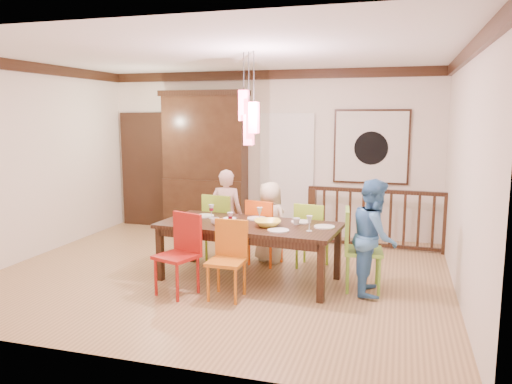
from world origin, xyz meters
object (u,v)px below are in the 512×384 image
(dining_table, at_px, (249,229))
(balustrade, at_px, (377,218))
(chair_end_right, at_px, (364,244))
(person_end_right, at_px, (374,237))
(person_far_mid, at_px, (270,222))
(chair_far_left, at_px, (223,222))
(person_far_left, at_px, (227,214))
(china_hutch, at_px, (205,162))

(dining_table, relative_size, balustrade, 1.06)
(chair_end_right, relative_size, person_end_right, 0.72)
(balustrade, bearing_deg, person_far_mid, -136.58)
(dining_table, distance_m, chair_far_left, 1.03)
(balustrade, distance_m, person_far_left, 2.46)
(chair_end_right, bearing_deg, person_end_right, -125.22)
(person_end_right, bearing_deg, china_hutch, 48.41)
(person_far_left, height_order, person_far_mid, person_far_left)
(chair_far_left, xyz_separation_m, china_hutch, (-0.92, 1.63, 0.71))
(china_hutch, xyz_separation_m, balustrade, (3.09, -0.35, -0.78))
(person_far_left, relative_size, person_end_right, 0.97)
(person_far_left, bearing_deg, chair_end_right, 155.29)
(dining_table, xyz_separation_m, chair_far_left, (-0.65, 0.79, -0.11))
(chair_far_left, height_order, person_far_mid, person_far_mid)
(chair_far_left, height_order, balustrade, chair_far_left)
(dining_table, height_order, chair_far_left, chair_far_left)
(dining_table, height_order, chair_end_right, chair_end_right)
(chair_far_left, bearing_deg, china_hutch, -53.81)
(china_hutch, distance_m, balustrade, 3.20)
(dining_table, xyz_separation_m, person_far_left, (-0.60, 0.83, -0.00))
(chair_end_right, bearing_deg, china_hutch, 45.18)
(chair_end_right, distance_m, person_end_right, 0.19)
(chair_end_right, height_order, person_far_left, person_far_left)
(person_end_right, bearing_deg, balustrade, -1.77)
(dining_table, xyz_separation_m, chair_end_right, (1.45, 0.04, -0.10))
(balustrade, height_order, person_far_mid, person_far_mid)
(chair_far_left, distance_m, china_hutch, 2.01)
(chair_end_right, bearing_deg, person_far_left, 62.34)
(chair_far_left, xyz_separation_m, chair_end_right, (2.11, -0.76, 0.01))
(person_far_left, distance_m, person_far_mid, 0.67)
(chair_far_left, bearing_deg, chair_end_right, 166.87)
(chair_end_right, distance_m, person_far_left, 2.20)
(balustrade, bearing_deg, chair_far_left, -145.89)
(china_hutch, xyz_separation_m, person_end_right, (3.16, -2.45, -0.59))
(chair_end_right, bearing_deg, dining_table, 84.83)
(chair_far_left, xyz_separation_m, balustrade, (2.16, 1.28, -0.07))
(balustrade, bearing_deg, person_end_right, -84.64)
(chair_far_left, bearing_deg, dining_table, 136.18)
(chair_far_left, relative_size, china_hutch, 0.39)
(china_hutch, bearing_deg, person_far_mid, -43.76)
(dining_table, height_order, person_end_right, person_end_right)
(person_far_left, bearing_deg, balustrade, -153.08)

